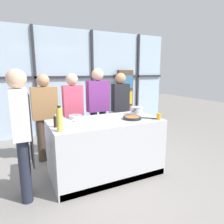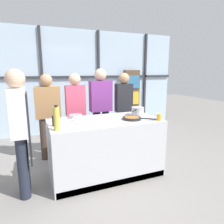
{
  "view_description": "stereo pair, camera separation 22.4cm",
  "coord_description": "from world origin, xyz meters",
  "px_view_note": "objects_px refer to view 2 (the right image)",
  "views": [
    {
      "loc": [
        -1.28,
        -2.84,
        1.7
      ],
      "look_at": [
        0.16,
        0.1,
        1.02
      ],
      "focal_mm": 32.0,
      "sensor_mm": 36.0,
      "label": 1
    },
    {
      "loc": [
        -1.07,
        -2.93,
        1.7
      ],
      "look_at": [
        0.16,
        0.1,
        1.02
      ],
      "focal_mm": 32.0,
      "sensor_mm": 36.0,
      "label": 2
    }
  ],
  "objects_px": {
    "pepper_grinder": "(54,120)",
    "juice_glass_near": "(159,117)",
    "white_plate": "(80,120)",
    "mixing_bowl": "(76,116)",
    "chef": "(20,127)",
    "spectator_far_left": "(48,112)",
    "spectator_center_left": "(76,109)",
    "saucepan": "(138,111)",
    "spectator_center_right": "(101,105)",
    "oil_bottle": "(57,118)",
    "spectator_far_right": "(124,105)",
    "frying_pan": "(132,118)"
  },
  "relations": [
    {
      "from": "spectator_center_right",
      "to": "pepper_grinder",
      "type": "bearing_deg",
      "value": 44.11
    },
    {
      "from": "spectator_far_right",
      "to": "juice_glass_near",
      "type": "distance_m",
      "value": 1.32
    },
    {
      "from": "white_plate",
      "to": "spectator_center_right",
      "type": "bearing_deg",
      "value": 52.21
    },
    {
      "from": "juice_glass_near",
      "to": "oil_bottle",
      "type": "bearing_deg",
      "value": 177.92
    },
    {
      "from": "oil_bottle",
      "to": "white_plate",
      "type": "bearing_deg",
      "value": 46.83
    },
    {
      "from": "white_plate",
      "to": "oil_bottle",
      "type": "relative_size",
      "value": 0.8
    },
    {
      "from": "spectator_far_left",
      "to": "saucepan",
      "type": "bearing_deg",
      "value": 149.98
    },
    {
      "from": "mixing_bowl",
      "to": "oil_bottle",
      "type": "distance_m",
      "value": 0.74
    },
    {
      "from": "spectator_far_right",
      "to": "saucepan",
      "type": "height_order",
      "value": "spectator_far_right"
    },
    {
      "from": "spectator_center_left",
      "to": "pepper_grinder",
      "type": "height_order",
      "value": "spectator_center_left"
    },
    {
      "from": "pepper_grinder",
      "to": "saucepan",
      "type": "bearing_deg",
      "value": 7.07
    },
    {
      "from": "oil_bottle",
      "to": "juice_glass_near",
      "type": "height_order",
      "value": "oil_bottle"
    },
    {
      "from": "saucepan",
      "to": "chef",
      "type": "bearing_deg",
      "value": -172.59
    },
    {
      "from": "white_plate",
      "to": "mixing_bowl",
      "type": "distance_m",
      "value": 0.18
    },
    {
      "from": "spectator_far_left",
      "to": "oil_bottle",
      "type": "bearing_deg",
      "value": 90.52
    },
    {
      "from": "chef",
      "to": "white_plate",
      "type": "xyz_separation_m",
      "value": [
        0.87,
        0.28,
        -0.05
      ]
    },
    {
      "from": "chef",
      "to": "white_plate",
      "type": "relative_size",
      "value": 6.36
    },
    {
      "from": "spectator_far_right",
      "to": "saucepan",
      "type": "xyz_separation_m",
      "value": [
        -0.13,
        -0.85,
        0.03
      ]
    },
    {
      "from": "chef",
      "to": "mixing_bowl",
      "type": "relative_size",
      "value": 7.93
    },
    {
      "from": "spectator_center_left",
      "to": "white_plate",
      "type": "distance_m",
      "value": 0.82
    },
    {
      "from": "spectator_center_left",
      "to": "frying_pan",
      "type": "xyz_separation_m",
      "value": [
        0.69,
        -1.1,
        -0.02
      ]
    },
    {
      "from": "spectator_center_left",
      "to": "oil_bottle",
      "type": "bearing_deg",
      "value": 67.61
    },
    {
      "from": "spectator_far_left",
      "to": "spectator_center_right",
      "type": "xyz_separation_m",
      "value": [
        1.06,
        0.0,
        0.07
      ]
    },
    {
      "from": "mixing_bowl",
      "to": "juice_glass_near",
      "type": "bearing_deg",
      "value": -29.74
    },
    {
      "from": "chef",
      "to": "oil_bottle",
      "type": "height_order",
      "value": "chef"
    },
    {
      "from": "juice_glass_near",
      "to": "white_plate",
      "type": "bearing_deg",
      "value": 156.36
    },
    {
      "from": "mixing_bowl",
      "to": "oil_bottle",
      "type": "relative_size",
      "value": 0.64
    },
    {
      "from": "pepper_grinder",
      "to": "juice_glass_near",
      "type": "bearing_deg",
      "value": -10.41
    },
    {
      "from": "spectator_far_right",
      "to": "spectator_center_left",
      "type": "bearing_deg",
      "value": 0.0
    },
    {
      "from": "chef",
      "to": "mixing_bowl",
      "type": "distance_m",
      "value": 0.95
    },
    {
      "from": "spectator_center_right",
      "to": "juice_glass_near",
      "type": "bearing_deg",
      "value": 111.51
    },
    {
      "from": "spectator_far_left",
      "to": "frying_pan",
      "type": "height_order",
      "value": "spectator_far_left"
    },
    {
      "from": "spectator_far_right",
      "to": "oil_bottle",
      "type": "distance_m",
      "value": 2.03
    },
    {
      "from": "chef",
      "to": "spectator_far_left",
      "type": "height_order",
      "value": "chef"
    },
    {
      "from": "spectator_far_left",
      "to": "oil_bottle",
      "type": "height_order",
      "value": "spectator_far_left"
    },
    {
      "from": "chef",
      "to": "spectator_center_left",
      "type": "relative_size",
      "value": 1.04
    },
    {
      "from": "chef",
      "to": "spectator_far_right",
      "type": "bearing_deg",
      "value": 118.29
    },
    {
      "from": "saucepan",
      "to": "spectator_center_right",
      "type": "bearing_deg",
      "value": 115.44
    },
    {
      "from": "white_plate",
      "to": "spectator_center_left",
      "type": "bearing_deg",
      "value": 82.97
    },
    {
      "from": "spectator_far_right",
      "to": "frying_pan",
      "type": "height_order",
      "value": "spectator_far_right"
    },
    {
      "from": "frying_pan",
      "to": "mixing_bowl",
      "type": "relative_size",
      "value": 2.13
    },
    {
      "from": "saucepan",
      "to": "pepper_grinder",
      "type": "xyz_separation_m",
      "value": [
        -1.46,
        -0.18,
        0.01
      ]
    },
    {
      "from": "frying_pan",
      "to": "white_plate",
      "type": "height_order",
      "value": "frying_pan"
    },
    {
      "from": "chef",
      "to": "spectator_far_right",
      "type": "xyz_separation_m",
      "value": [
        2.03,
        1.09,
        -0.01
      ]
    },
    {
      "from": "chef",
      "to": "juice_glass_near",
      "type": "height_order",
      "value": "chef"
    },
    {
      "from": "spectator_far_left",
      "to": "chef",
      "type": "bearing_deg",
      "value": 68.08
    },
    {
      "from": "spectator_center_left",
      "to": "saucepan",
      "type": "bearing_deg",
      "value": 137.81
    },
    {
      "from": "chef",
      "to": "frying_pan",
      "type": "relative_size",
      "value": 3.73
    },
    {
      "from": "chef",
      "to": "frying_pan",
      "type": "height_order",
      "value": "chef"
    },
    {
      "from": "spectator_center_left",
      "to": "spectator_center_right",
      "type": "relative_size",
      "value": 0.95
    }
  ]
}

